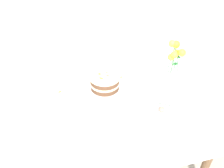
{
  "coord_description": "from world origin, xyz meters",
  "views": [
    {
      "loc": [
        -0.34,
        -1.2,
        1.82
      ],
      "look_at": [
        -0.03,
        0.0,
        0.86
      ],
      "focal_mm": 37.11,
      "sensor_mm": 36.0,
      "label": 1
    }
  ],
  "objects_px": {
    "layer_cake": "(105,81)",
    "fallen_rose": "(162,109)",
    "cake_stand": "(105,89)",
    "flower_vase": "(173,66)",
    "dining_table": "(117,108)",
    "teacup": "(51,117)"
  },
  "relations": [
    {
      "from": "cake_stand",
      "to": "fallen_rose",
      "type": "relative_size",
      "value": 2.37
    },
    {
      "from": "teacup",
      "to": "cake_stand",
      "type": "bearing_deg",
      "value": 17.81
    },
    {
      "from": "layer_cake",
      "to": "cake_stand",
      "type": "bearing_deg",
      "value": 41.52
    },
    {
      "from": "cake_stand",
      "to": "layer_cake",
      "type": "relative_size",
      "value": 1.42
    },
    {
      "from": "dining_table",
      "to": "layer_cake",
      "type": "height_order",
      "value": "layer_cake"
    },
    {
      "from": "flower_vase",
      "to": "dining_table",
      "type": "bearing_deg",
      "value": -172.1
    },
    {
      "from": "layer_cake",
      "to": "teacup",
      "type": "bearing_deg",
      "value": -162.19
    },
    {
      "from": "layer_cake",
      "to": "dining_table",
      "type": "bearing_deg",
      "value": -14.23
    },
    {
      "from": "dining_table",
      "to": "cake_stand",
      "type": "bearing_deg",
      "value": 165.75
    },
    {
      "from": "fallen_rose",
      "to": "teacup",
      "type": "bearing_deg",
      "value": 172.01
    },
    {
      "from": "cake_stand",
      "to": "flower_vase",
      "type": "bearing_deg",
      "value": 4.31
    },
    {
      "from": "cake_stand",
      "to": "flower_vase",
      "type": "distance_m",
      "value": 0.52
    },
    {
      "from": "fallen_rose",
      "to": "dining_table",
      "type": "bearing_deg",
      "value": 141.54
    },
    {
      "from": "fallen_rose",
      "to": "flower_vase",
      "type": "bearing_deg",
      "value": 55.32
    },
    {
      "from": "layer_cake",
      "to": "fallen_rose",
      "type": "xyz_separation_m",
      "value": [
        0.33,
        -0.22,
        -0.13
      ]
    },
    {
      "from": "teacup",
      "to": "fallen_rose",
      "type": "relative_size",
      "value": 0.95
    },
    {
      "from": "dining_table",
      "to": "layer_cake",
      "type": "xyz_separation_m",
      "value": [
        -0.08,
        0.02,
        0.24
      ]
    },
    {
      "from": "flower_vase",
      "to": "teacup",
      "type": "relative_size",
      "value": 3.03
    },
    {
      "from": "cake_stand",
      "to": "layer_cake",
      "type": "distance_m",
      "value": 0.07
    },
    {
      "from": "layer_cake",
      "to": "flower_vase",
      "type": "xyz_separation_m",
      "value": [
        0.51,
        0.04,
        0.01
      ]
    },
    {
      "from": "dining_table",
      "to": "layer_cake",
      "type": "relative_size",
      "value": 6.85
    },
    {
      "from": "dining_table",
      "to": "cake_stand",
      "type": "distance_m",
      "value": 0.19
    }
  ]
}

